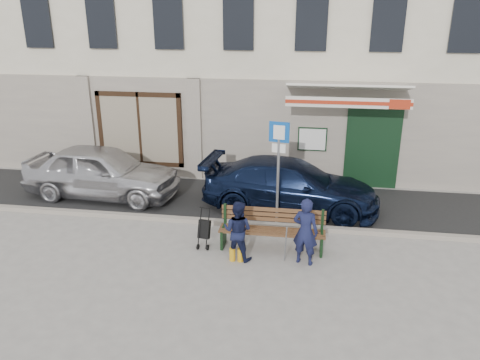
% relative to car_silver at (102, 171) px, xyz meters
% --- Properties ---
extents(ground, '(80.00, 80.00, 0.00)m').
position_rel_car_silver_xyz_m(ground, '(3.69, -2.90, -0.76)').
color(ground, '#9E9991').
rests_on(ground, ground).
extents(asphalt_lane, '(60.00, 3.20, 0.01)m').
position_rel_car_silver_xyz_m(asphalt_lane, '(3.69, 0.20, -0.76)').
color(asphalt_lane, '#282828').
rests_on(asphalt_lane, ground).
extents(curb, '(60.00, 0.18, 0.12)m').
position_rel_car_silver_xyz_m(curb, '(3.69, -1.40, -0.70)').
color(curb, '#9E9384').
rests_on(curb, ground).
extents(building, '(20.00, 8.27, 10.00)m').
position_rel_car_silver_xyz_m(building, '(3.70, 5.56, 4.21)').
color(building, beige).
rests_on(building, ground).
extents(car_silver, '(4.59, 2.09, 1.53)m').
position_rel_car_silver_xyz_m(car_silver, '(0.00, 0.00, 0.00)').
color(car_silver, silver).
rests_on(car_silver, ground).
extents(car_navy, '(4.92, 2.36, 1.38)m').
position_rel_car_silver_xyz_m(car_navy, '(5.46, -0.14, -0.07)').
color(car_navy, black).
rests_on(car_navy, ground).
extents(parking_sign, '(0.49, 0.13, 2.68)m').
position_rel_car_silver_xyz_m(parking_sign, '(5.19, -1.22, 1.04)').
color(parking_sign, gray).
rests_on(parking_sign, ground).
extents(bench, '(2.40, 1.17, 0.98)m').
position_rel_car_silver_xyz_m(bench, '(5.13, -2.49, -0.31)').
color(bench, brown).
rests_on(bench, ground).
extents(man, '(0.62, 0.49, 1.50)m').
position_rel_car_silver_xyz_m(man, '(5.92, -3.02, -0.01)').
color(man, '#161A3C').
rests_on(man, ground).
extents(woman, '(0.75, 0.65, 1.35)m').
position_rel_car_silver_xyz_m(woman, '(4.47, -3.04, -0.09)').
color(woman, '#131734').
rests_on(woman, ground).
extents(stroller, '(0.30, 0.41, 0.93)m').
position_rel_car_silver_xyz_m(stroller, '(3.62, -2.61, -0.35)').
color(stroller, black).
rests_on(stroller, ground).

